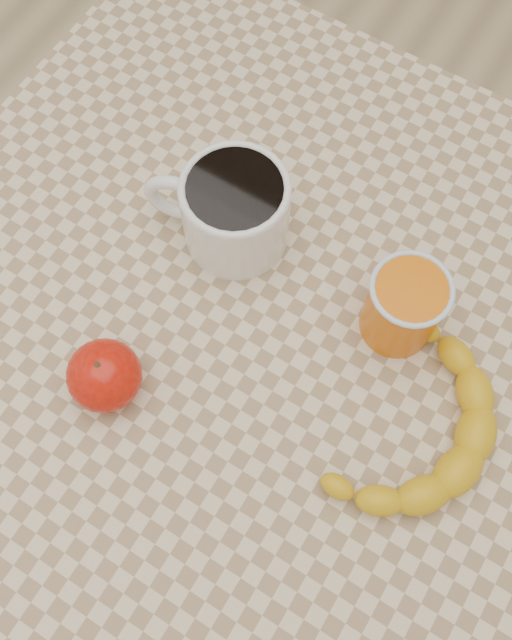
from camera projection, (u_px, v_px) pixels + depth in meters
The scene contains 6 objects.
ground at pixel (256, 465), 1.42m from camera, with size 3.00×3.00×0.00m, color tan.
table at pixel (256, 355), 0.81m from camera, with size 0.80×0.80×0.75m.
coffee_mug at pixel (233, 209), 0.72m from camera, with size 0.16×0.14×0.09m.
orange_juice_glass at pixel (404, 307), 0.68m from camera, with size 0.08×0.08×0.09m.
apple at pixel (104, 375), 0.67m from camera, with size 0.07×0.07×0.07m.
banana at pixel (415, 429), 0.67m from camera, with size 0.21×0.27×0.04m, color gold, non-canonical shape.
Camera 1 is at (0.14, -0.23, 1.43)m, focal length 40.00 mm.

